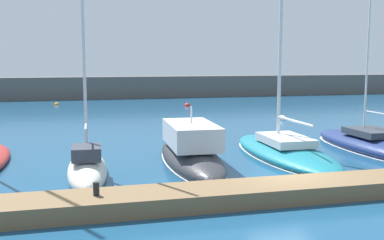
{
  "coord_description": "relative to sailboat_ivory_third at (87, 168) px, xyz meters",
  "views": [
    {
      "loc": [
        -7.78,
        -15.91,
        4.91
      ],
      "look_at": [
        -2.24,
        6.44,
        1.88
      ],
      "focal_mm": 42.38,
      "sensor_mm": 36.0,
      "label": 1
    }
  ],
  "objects": [
    {
      "name": "motorboat_charcoal_fourth",
      "position": [
        4.9,
        1.31,
        0.17
      ],
      "size": [
        2.82,
        9.21,
        3.19
      ],
      "rotation": [
        0.0,
        0.0,
        1.54
      ],
      "color": "#2D2D33",
      "rests_on": "ground_plane"
    },
    {
      "name": "ground_plane",
      "position": [
        7.58,
        -3.59,
        -0.36
      ],
      "size": [
        120.0,
        120.0,
        0.0
      ],
      "primitive_type": "plane",
      "color": "navy"
    },
    {
      "name": "mooring_buoy_white",
      "position": [
        16.16,
        15.13,
        -0.36
      ],
      "size": [
        0.75,
        0.75,
        0.75
      ],
      "primitive_type": "sphere",
      "color": "white",
      "rests_on": "ground_plane"
    },
    {
      "name": "sailboat_ivory_third",
      "position": [
        0.0,
        0.0,
        0.0
      ],
      "size": [
        1.81,
        6.33,
        11.75
      ],
      "rotation": [
        0.0,
        0.0,
        1.54
      ],
      "color": "silver",
      "rests_on": "ground_plane"
    },
    {
      "name": "mooring_buoy_red",
      "position": [
        11.09,
        28.19,
        -0.36
      ],
      "size": [
        0.66,
        0.66,
        0.66
      ],
      "primitive_type": "sphere",
      "color": "red",
      "rests_on": "ground_plane"
    },
    {
      "name": "sailboat_teal_fifth",
      "position": [
        9.94,
        1.64,
        -0.03
      ],
      "size": [
        3.4,
        10.12,
        14.99
      ],
      "rotation": [
        0.0,
        0.0,
        1.56
      ],
      "color": "#19707F",
      "rests_on": "ground_plane"
    },
    {
      "name": "dock_pier",
      "position": [
        7.58,
        -5.04,
        -0.06
      ],
      "size": [
        43.4,
        1.94,
        0.6
      ],
      "primitive_type": "cube",
      "color": "brown",
      "rests_on": "ground_plane"
    },
    {
      "name": "mooring_buoy_orange",
      "position": [
        -2.77,
        32.9,
        -0.36
      ],
      "size": [
        0.58,
        0.58,
        0.58
      ],
      "primitive_type": "sphere",
      "color": "orange",
      "rests_on": "ground_plane"
    },
    {
      "name": "breakwater_seawall",
      "position": [
        7.58,
        40.6,
        1.06
      ],
      "size": [
        108.0,
        2.39,
        2.83
      ],
      "primitive_type": "cube",
      "color": "#5B5651",
      "rests_on": "ground_plane"
    },
    {
      "name": "dock_bollard",
      "position": [
        0.21,
        -5.04,
        0.46
      ],
      "size": [
        0.2,
        0.2,
        0.44
      ],
      "primitive_type": "cylinder",
      "color": "black",
      "rests_on": "dock_pier"
    },
    {
      "name": "sailboat_navy_sixth",
      "position": [
        15.39,
        1.8,
        -0.0
      ],
      "size": [
        3.22,
        10.13,
        21.3
      ],
      "rotation": [
        0.0,
        0.0,
        1.59
      ],
      "color": "navy",
      "rests_on": "ground_plane"
    }
  ]
}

